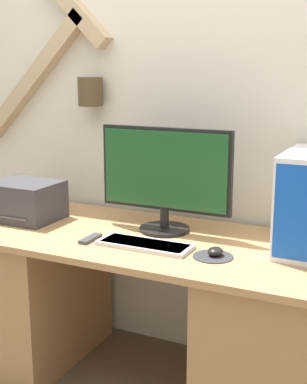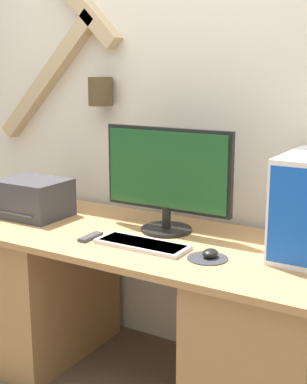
{
  "view_description": "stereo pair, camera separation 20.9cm",
  "coord_description": "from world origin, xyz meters",
  "px_view_note": "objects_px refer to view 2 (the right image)",
  "views": [
    {
      "loc": [
        1.07,
        -1.7,
        1.49
      ],
      "look_at": [
        0.06,
        0.39,
        0.96
      ],
      "focal_mm": 50.0,
      "sensor_mm": 36.0,
      "label": 1
    },
    {
      "loc": [
        1.25,
        -1.6,
        1.49
      ],
      "look_at": [
        0.06,
        0.39,
        0.96
      ],
      "focal_mm": 50.0,
      "sensor_mm": 36.0,
      "label": 2
    }
  ],
  "objects_px": {
    "mouse": "(210,253)",
    "printer": "(33,198)",
    "monitor": "(167,175)",
    "computer_tower": "(307,204)",
    "remote_control": "(91,237)",
    "keyboard": "(142,244)"
  },
  "relations": [
    {
      "from": "mouse",
      "to": "printer",
      "type": "distance_m",
      "value": 1.07
    },
    {
      "from": "printer",
      "to": "mouse",
      "type": "bearing_deg",
      "value": -5.91
    },
    {
      "from": "monitor",
      "to": "computer_tower",
      "type": "distance_m",
      "value": 0.65
    },
    {
      "from": "monitor",
      "to": "remote_control",
      "type": "xyz_separation_m",
      "value": [
        -0.24,
        -0.28,
        -0.26
      ]
    },
    {
      "from": "mouse",
      "to": "keyboard",
      "type": "bearing_deg",
      "value": -177.09
    },
    {
      "from": "keyboard",
      "to": "remote_control",
      "type": "distance_m",
      "value": 0.26
    },
    {
      "from": "keyboard",
      "to": "computer_tower",
      "type": "height_order",
      "value": "computer_tower"
    },
    {
      "from": "printer",
      "to": "remote_control",
      "type": "xyz_separation_m",
      "value": [
        0.49,
        -0.15,
        -0.09
      ]
    },
    {
      "from": "printer",
      "to": "remote_control",
      "type": "distance_m",
      "value": 0.52
    },
    {
      "from": "mouse",
      "to": "computer_tower",
      "type": "xyz_separation_m",
      "value": [
        0.31,
        0.26,
        0.19
      ]
    },
    {
      "from": "mouse",
      "to": "remote_control",
      "type": "bearing_deg",
      "value": -175.55
    },
    {
      "from": "computer_tower",
      "to": "printer",
      "type": "distance_m",
      "value": 1.38
    },
    {
      "from": "keyboard",
      "to": "computer_tower",
      "type": "bearing_deg",
      "value": 23.67
    },
    {
      "from": "keyboard",
      "to": "monitor",
      "type": "bearing_deg",
      "value": 94.99
    },
    {
      "from": "printer",
      "to": "remote_control",
      "type": "bearing_deg",
      "value": -17.51
    },
    {
      "from": "monitor",
      "to": "mouse",
      "type": "distance_m",
      "value": 0.48
    },
    {
      "from": "keyboard",
      "to": "computer_tower",
      "type": "relative_size",
      "value": 0.92
    },
    {
      "from": "keyboard",
      "to": "mouse",
      "type": "distance_m",
      "value": 0.31
    },
    {
      "from": "monitor",
      "to": "remote_control",
      "type": "relative_size",
      "value": 4.7
    },
    {
      "from": "mouse",
      "to": "remote_control",
      "type": "distance_m",
      "value": 0.57
    },
    {
      "from": "monitor",
      "to": "remote_control",
      "type": "distance_m",
      "value": 0.45
    },
    {
      "from": "mouse",
      "to": "computer_tower",
      "type": "relative_size",
      "value": 0.17
    }
  ]
}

